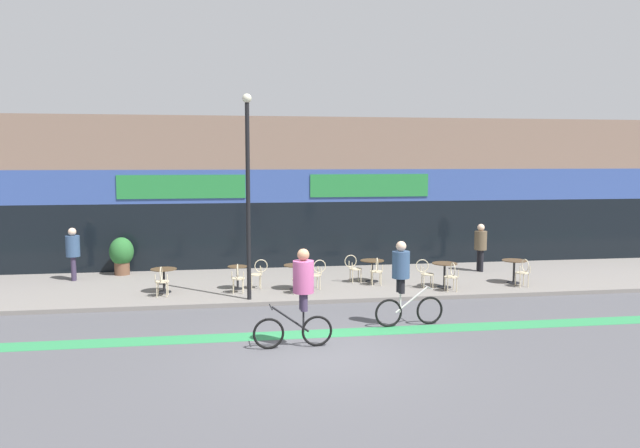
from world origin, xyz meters
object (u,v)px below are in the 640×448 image
cafe_chair_3_side (353,266)px  cafe_chair_5_near (523,271)px  cafe_chair_4_side (425,272)px  cafe_chair_4_near (452,275)px  cafe_chair_0_near (162,279)px  pedestrian_far_end (481,243)px  cafe_chair_1_side (258,272)px  lamp_post (248,184)px  cafe_chair_2_side (317,272)px  bistro_table_1 (238,273)px  pedestrian_near_end (73,249)px  bistro_table_4 (445,270)px  bistro_table_0 (164,275)px  bistro_table_2 (296,272)px  cafe_chair_2_near (299,277)px  cafe_chair_1_near (238,276)px  planter_pot (122,254)px  cafe_chair_3_near (377,269)px  bistro_table_3 (372,266)px  cyclist_0 (403,278)px  bistro_table_5 (514,266)px  cyclist_1 (301,290)px

cafe_chair_3_side → cafe_chair_5_near: same height
cafe_chair_4_side → cafe_chair_4_near: bearing=-39.8°
cafe_chair_0_near → pedestrian_far_end: (10.80, 2.50, 0.49)m
cafe_chair_0_near → cafe_chair_1_side: 2.92m
cafe_chair_1_side → lamp_post: lamp_post is taller
cafe_chair_0_near → cafe_chair_2_side: 4.62m
bistro_table_1 → pedestrian_near_end: 5.78m
bistro_table_4 → bistro_table_0: bearing=175.8°
cafe_chair_2_side → lamp_post: 3.67m
cafe_chair_1_side → cafe_chair_4_side: size_ratio=1.00×
bistro_table_2 → cafe_chair_2_near: cafe_chair_2_near is taller
cafe_chair_1_near → planter_pot: bearing=51.7°
pedestrian_near_end → cafe_chair_4_near: bearing=-26.2°
cafe_chair_3_near → planter_pot: 8.83m
cafe_chair_2_side → pedestrian_near_end: (-7.70, 2.58, 0.52)m
bistro_table_0 → planter_pot: size_ratio=0.59×
bistro_table_1 → lamp_post: size_ratio=0.12×
pedestrian_far_end → bistro_table_3: bearing=9.0°
cafe_chair_2_side → cafe_chair_5_near: same height
cafe_chair_5_near → cyclist_0: 6.00m
bistro_table_1 → cafe_chair_3_side: size_ratio=0.79×
bistro_table_5 → cyclist_0: 6.37m
bistro_table_1 → bistro_table_5: size_ratio=0.91×
cafe_chair_1_side → pedestrian_far_end: pedestrian_far_end is taller
cafe_chair_0_near → cafe_chair_2_side: bearing=-82.3°
planter_pot → cafe_chair_0_near: bearing=-66.0°
bistro_table_2 → cafe_chair_4_side: cafe_chair_4_side is taller
bistro_table_5 → cafe_chair_3_near: bearing=175.9°
cafe_chair_1_near → cafe_chair_4_near: same height
bistro_table_5 → pedestrian_near_end: (-14.11, 2.68, 0.49)m
cafe_chair_1_near → cafe_chair_4_side: same height
bistro_table_4 → cyclist_0: (-2.44, -3.73, 0.54)m
cafe_chair_3_side → cyclist_0: (0.19, -4.98, 0.57)m
bistro_table_5 → cyclist_1: cyclist_1 is taller
bistro_table_0 → cafe_chair_5_near: (11.01, -0.94, -0.00)m
cafe_chair_3_side → cafe_chair_4_side: size_ratio=1.00×
bistro_table_3 → cafe_chair_1_side: cafe_chair_1_side is taller
bistro_table_3 → bistro_table_5: (4.45, -0.94, 0.03)m
bistro_table_2 → pedestrian_near_end: (-7.07, 2.59, 0.48)m
cafe_chair_1_side → cafe_chair_0_near: bearing=11.5°
planter_pot → cafe_chair_4_side: bearing=-21.5°
bistro_table_1 → bistro_table_3: (4.36, 0.49, 0.01)m
bistro_table_1 → pedestrian_near_end: bearing=157.1°
cafe_chair_3_near → pedestrian_near_end: 9.95m
bistro_table_1 → cafe_chair_2_near: bearing=-29.0°
cafe_chair_4_side → bistro_table_4: bearing=5.0°
cyclist_0 → bistro_table_0: bearing=139.1°
cyclist_1 → bistro_table_0: bearing=-61.2°
cafe_chair_1_near → cafe_chair_2_side: 2.42m
cafe_chair_0_near → pedestrian_far_end: size_ratio=0.53×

